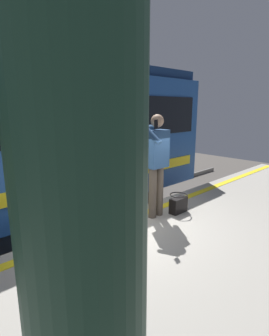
% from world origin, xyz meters
% --- Properties ---
extents(ground_plane, '(24.81, 24.81, 0.00)m').
position_xyz_m(ground_plane, '(0.00, 0.00, 0.00)').
color(ground_plane, '#4C4742').
extents(platform, '(13.28, 3.94, 1.09)m').
position_xyz_m(platform, '(0.00, 1.97, 0.55)').
color(platform, '#9E998E').
rests_on(platform, ground).
extents(safety_line, '(13.02, 0.16, 0.01)m').
position_xyz_m(safety_line, '(0.00, 0.30, 1.10)').
color(safety_line, yellow).
rests_on(safety_line, platform).
extents(track_rail_near, '(17.27, 0.08, 0.16)m').
position_xyz_m(track_rail_near, '(0.00, -1.55, 0.08)').
color(track_rail_near, slate).
rests_on(track_rail_near, ground).
extents(track_rail_far, '(17.27, 0.08, 0.16)m').
position_xyz_m(track_rail_far, '(0.00, -2.99, 0.08)').
color(track_rail_far, slate).
rests_on(track_rail_far, ground).
extents(passenger, '(0.57, 0.55, 1.80)m').
position_xyz_m(passenger, '(-0.64, 0.51, 2.16)').
color(passenger, brown).
rests_on(passenger, platform).
extents(handbag, '(0.36, 0.33, 0.35)m').
position_xyz_m(handbag, '(-1.06, 0.70, 1.26)').
color(handbag, black).
rests_on(handbag, platform).
extents(station_column, '(0.37, 0.37, 3.24)m').
position_xyz_m(station_column, '(2.36, 2.93, 2.71)').
color(station_column, '#1E3F2D').
rests_on(station_column, platform).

